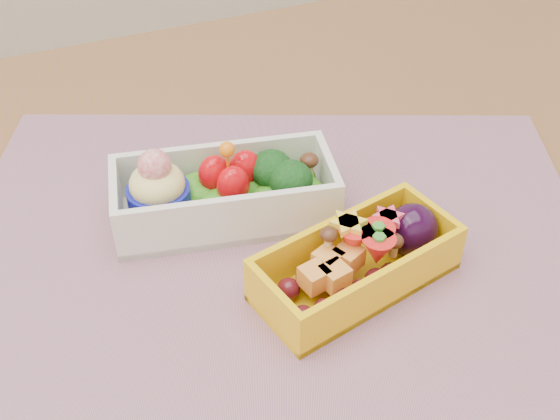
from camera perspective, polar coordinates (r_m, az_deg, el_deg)
name	(u,v)px	position (r m, az deg, el deg)	size (l,w,h in m)	color
table	(272,299)	(0.68, -0.64, -7.23)	(1.20, 0.80, 0.75)	brown
placemat	(274,251)	(0.59, -0.49, -3.34)	(0.53, 0.41, 0.00)	#A16F75
bento_white	(224,193)	(0.60, -4.60, 1.42)	(0.20, 0.12, 0.08)	silver
bento_yellow	(361,260)	(0.55, 6.55, -4.08)	(0.17, 0.10, 0.05)	yellow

